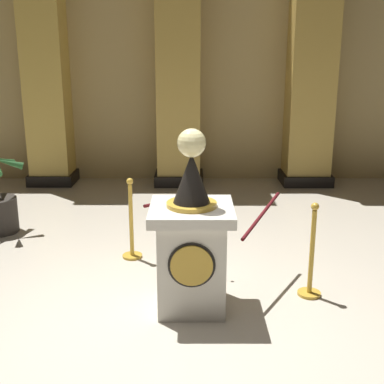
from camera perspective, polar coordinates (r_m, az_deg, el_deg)
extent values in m
plane|color=beige|center=(5.01, -2.84, -13.27)|extent=(12.52, 12.52, 0.00)
cube|color=tan|center=(9.71, -1.45, 13.80)|extent=(12.52, 0.16, 4.20)
cube|color=silver|center=(4.88, 0.00, -7.99)|extent=(0.63, 0.63, 0.93)
cube|color=silver|center=(4.69, 0.00, -2.21)|extent=(0.79, 0.79, 0.10)
cylinder|color=gold|center=(4.53, 0.00, -8.37)|extent=(0.38, 0.03, 0.38)
cylinder|color=black|center=(4.54, 0.00, -8.32)|extent=(0.43, 0.01, 0.43)
cylinder|color=gold|center=(4.67, 0.00, -1.40)|extent=(0.47, 0.47, 0.04)
cone|color=black|center=(4.60, 0.00, 1.62)|extent=(0.35, 0.35, 0.47)
cylinder|color=gold|center=(4.55, 0.00, 4.39)|extent=(0.03, 0.03, 0.07)
sphere|color=beige|center=(4.54, 0.00, 5.60)|extent=(0.26, 0.26, 0.26)
cylinder|color=gold|center=(5.42, 13.19, -11.15)|extent=(0.24, 0.24, 0.03)
cylinder|color=gold|center=(5.24, 13.49, -6.82)|extent=(0.05, 0.05, 0.91)
sphere|color=gold|center=(5.07, 13.85, -1.62)|extent=(0.08, 0.08, 0.08)
cylinder|color=gold|center=(6.22, -6.75, -7.21)|extent=(0.24, 0.24, 0.03)
cylinder|color=gold|center=(6.06, -6.88, -3.35)|extent=(0.05, 0.05, 0.92)
sphere|color=gold|center=(5.92, -7.04, 1.21)|extent=(0.08, 0.08, 0.08)
cylinder|color=#591419|center=(5.26, 7.97, -2.57)|extent=(0.53, 0.99, 0.22)
cylinder|color=#591419|center=(5.69, -2.42, -1.02)|extent=(0.53, 0.99, 0.22)
sphere|color=#591419|center=(5.48, 2.56, -2.67)|extent=(0.04, 0.04, 0.04)
cube|color=black|center=(9.97, -15.32, 1.67)|extent=(0.83, 0.83, 0.20)
cube|color=gold|center=(9.70, -16.15, 12.70)|extent=(0.73, 0.73, 4.03)
cube|color=black|center=(9.85, 12.65, 1.68)|extent=(0.92, 0.92, 0.20)
cube|color=gold|center=(9.58, 13.35, 12.86)|extent=(0.80, 0.80, 4.03)
cube|color=black|center=(9.62, -1.42, 1.73)|extent=(0.90, 0.90, 0.20)
cube|color=gold|center=(9.34, -1.50, 13.20)|extent=(0.78, 0.78, 4.03)
cone|color=#265928|center=(7.21, -20.12, 3.15)|extent=(0.41, 0.19, 0.22)
cone|color=#265928|center=(7.37, -20.49, 3.37)|extent=(0.23, 0.39, 0.27)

